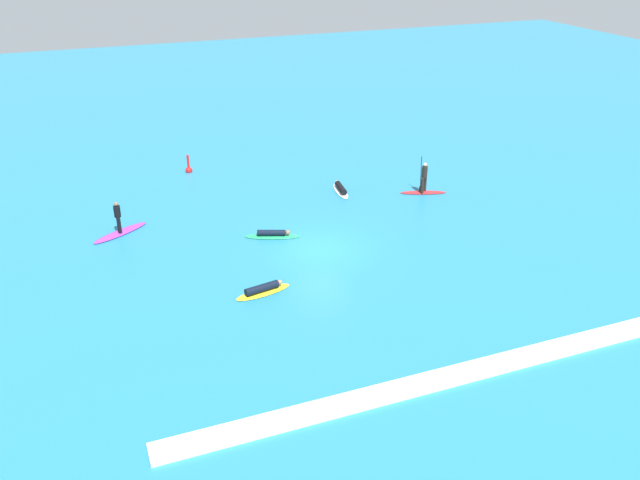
% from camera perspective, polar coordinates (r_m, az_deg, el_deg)
% --- Properties ---
extents(ground_plane, '(120.00, 120.00, 0.00)m').
position_cam_1_polar(ground_plane, '(32.19, -0.00, -0.80)').
color(ground_plane, teal).
rests_on(ground_plane, ground).
extents(surfer_on_white_board, '(0.92, 2.55, 0.41)m').
position_cam_1_polar(surfer_on_white_board, '(38.94, 1.78, 4.41)').
color(surfer_on_white_board, white).
rests_on(surfer_on_white_board, ground_plane).
extents(surfer_on_green_board, '(2.82, 1.65, 0.38)m').
position_cam_1_polar(surfer_on_green_board, '(33.44, -4.07, 0.48)').
color(surfer_on_green_board, '#23B266').
rests_on(surfer_on_green_board, ground_plane).
extents(surfer_on_yellow_board, '(2.60, 1.17, 0.41)m').
position_cam_1_polar(surfer_on_yellow_board, '(28.61, -4.91, -4.25)').
color(surfer_on_yellow_board, yellow).
rests_on(surfer_on_yellow_board, ground_plane).
extents(surfer_on_purple_board, '(3.07, 2.23, 1.73)m').
position_cam_1_polar(surfer_on_purple_board, '(35.10, -16.79, 1.11)').
color(surfer_on_purple_board, purple).
rests_on(surfer_on_purple_board, ground_plane).
extents(surfer_on_red_board, '(2.68, 1.42, 2.12)m').
position_cam_1_polar(surfer_on_red_board, '(39.01, 8.86, 4.77)').
color(surfer_on_red_board, red).
rests_on(surfer_on_red_board, ground_plane).
extents(marker_buoy, '(0.43, 0.43, 1.22)m').
position_cam_1_polar(marker_buoy, '(42.75, -11.16, 5.99)').
color(marker_buoy, red).
rests_on(marker_buoy, ground_plane).
extents(wave_crest, '(19.49, 0.90, 0.18)m').
position_cam_1_polar(wave_crest, '(23.83, 9.80, -11.78)').
color(wave_crest, white).
rests_on(wave_crest, ground_plane).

